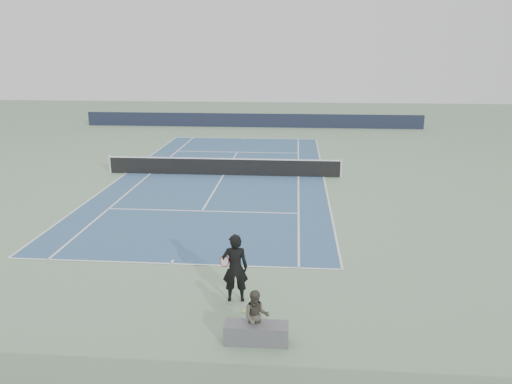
# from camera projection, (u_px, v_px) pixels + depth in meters

# --- Properties ---
(ground) EXTENTS (80.00, 80.00, 0.00)m
(ground) POSITION_uv_depth(u_px,v_px,m) (224.00, 175.00, 27.47)
(ground) COLOR gray
(court_surface) EXTENTS (10.97, 23.77, 0.01)m
(court_surface) POSITION_uv_depth(u_px,v_px,m) (224.00, 175.00, 27.47)
(court_surface) COLOR #35577F
(court_surface) RESTS_ON ground
(tennis_net) EXTENTS (12.90, 0.10, 1.07)m
(tennis_net) POSITION_uv_depth(u_px,v_px,m) (223.00, 166.00, 27.33)
(tennis_net) COLOR silver
(tennis_net) RESTS_ON ground
(windscreen_far) EXTENTS (30.00, 0.25, 1.20)m
(windscreen_far) POSITION_uv_depth(u_px,v_px,m) (252.00, 120.00, 44.45)
(windscreen_far) COLOR black
(windscreen_far) RESTS_ON ground
(tennis_player) EXTENTS (0.84, 0.60, 1.94)m
(tennis_player) POSITION_uv_depth(u_px,v_px,m) (235.00, 268.00, 13.50)
(tennis_player) COLOR black
(tennis_player) RESTS_ON ground
(tennis_ball) EXTENTS (0.07, 0.07, 0.07)m
(tennis_ball) POSITION_uv_depth(u_px,v_px,m) (244.00, 311.00, 13.11)
(tennis_ball) COLOR yellow
(tennis_ball) RESTS_ON ground
(spectator_bench) EXTENTS (1.55, 0.67, 1.32)m
(spectator_bench) POSITION_uv_depth(u_px,v_px,m) (256.00, 324.00, 11.65)
(spectator_bench) COLOR #59585E
(spectator_bench) RESTS_ON ground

